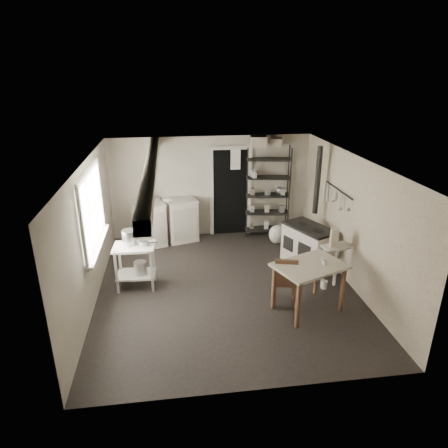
{
  "coord_description": "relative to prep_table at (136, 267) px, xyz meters",
  "views": [
    {
      "loc": [
        -0.89,
        -6.22,
        3.68
      ],
      "look_at": [
        0.0,
        0.3,
        1.1
      ],
      "focal_mm": 32.0,
      "sensor_mm": 36.0,
      "label": 1
    }
  ],
  "objects": [
    {
      "name": "ceiling",
      "position": [
        1.59,
        -0.22,
        1.9
      ],
      "size": [
        5.0,
        5.0,
        0.0
      ],
      "primitive_type": "plane",
      "rotation": [
        3.14,
        0.0,
        0.0
      ],
      "color": "white",
      "rests_on": "wall_back"
    },
    {
      "name": "wall_front",
      "position": [
        1.59,
        -2.72,
        0.75
      ],
      "size": [
        4.5,
        0.02,
        2.3
      ],
      "primitive_type": "cube",
      "color": "#B4AB99",
      "rests_on": "ground"
    },
    {
      "name": "utensil_rail",
      "position": [
        3.78,
        0.38,
        1.15
      ],
      "size": [
        0.06,
        1.2,
        0.44
      ],
      "primitive_type": null,
      "color": "silver",
      "rests_on": "wall_right"
    },
    {
      "name": "shelf_rack",
      "position": [
        2.87,
        2.08,
        0.55
      ],
      "size": [
        1.03,
        0.53,
        2.08
      ],
      "primitive_type": null,
      "rotation": [
        0.0,
        0.0,
        -0.16
      ],
      "color": "black",
      "rests_on": "ground"
    },
    {
      "name": "table_cup",
      "position": [
        3.01,
        -1.15,
        0.4
      ],
      "size": [
        0.12,
        0.12,
        0.09
      ],
      "primitive_type": "imported",
      "rotation": [
        0.0,
        0.0,
        0.36
      ],
      "color": "white",
      "rests_on": "work_table"
    },
    {
      "name": "doorway",
      "position": [
        2.04,
        2.25,
        0.6
      ],
      "size": [
        0.96,
        0.1,
        2.08
      ],
      "primitive_type": null,
      "color": "beige",
      "rests_on": "ground"
    },
    {
      "name": "wallpaper_panel",
      "position": [
        3.83,
        -0.22,
        0.75
      ],
      "size": [
        0.01,
        5.0,
        2.3
      ],
      "primitive_type": null,
      "color": "beige",
      "rests_on": "wall_right"
    },
    {
      "name": "floor",
      "position": [
        1.59,
        -0.22,
        -0.4
      ],
      "size": [
        5.0,
        5.0,
        0.0
      ],
      "primitive_type": "plane",
      "color": "black",
      "rests_on": "ground"
    },
    {
      "name": "flour_sack",
      "position": [
        2.98,
        1.52,
        -0.16
      ],
      "size": [
        0.42,
        0.38,
        0.43
      ],
      "primitive_type": "ellipsoid",
      "rotation": [
        0.0,
        0.0,
        0.25
      ],
      "color": "white",
      "rests_on": "ground"
    },
    {
      "name": "floor_crock",
      "position": [
        3.32,
        -0.51,
        -0.33
      ],
      "size": [
        0.13,
        0.13,
        0.14
      ],
      "primitive_type": "cylinder",
      "rotation": [
        0.0,
        0.0,
        0.11
      ],
      "color": "white",
      "rests_on": "ground"
    },
    {
      "name": "saucepan",
      "position": [
        0.17,
        -0.0,
        0.45
      ],
      "size": [
        0.19,
        0.19,
        0.09
      ],
      "primitive_type": "cylinder",
      "rotation": [
        0.0,
        0.0,
        -0.15
      ],
      "color": "silver",
      "rests_on": "prep_table"
    },
    {
      "name": "stockpot",
      "position": [
        -0.07,
        0.07,
        0.54
      ],
      "size": [
        0.33,
        0.33,
        0.27
      ],
      "primitive_type": "cylinder",
      "rotation": [
        0.0,
        0.0,
        0.4
      ],
      "color": "silver",
      "rests_on": "prep_table"
    },
    {
      "name": "wall_left",
      "position": [
        -0.66,
        -0.22,
        0.75
      ],
      "size": [
        0.02,
        5.0,
        2.3
      ],
      "primitive_type": "cube",
      "color": "#B4AB99",
      "rests_on": "ground"
    },
    {
      "name": "counter_cup",
      "position": [
        0.2,
        1.84,
        0.57
      ],
      "size": [
        0.15,
        0.15,
        0.1
      ],
      "primitive_type": "imported",
      "rotation": [
        0.0,
        0.0,
        0.15
      ],
      "color": "white",
      "rests_on": "base_cabinets"
    },
    {
      "name": "base_cabinets",
      "position": [
        0.52,
        1.96,
        0.06
      ],
      "size": [
        1.58,
        1.0,
        0.96
      ],
      "primitive_type": null,
      "rotation": [
        0.0,
        0.0,
        0.28
      ],
      "color": "beige",
      "rests_on": "ground"
    },
    {
      "name": "prep_table",
      "position": [
        0.0,
        0.0,
        0.0
      ],
      "size": [
        0.73,
        0.54,
        0.81
      ],
      "primitive_type": null,
      "rotation": [
        0.0,
        0.0,
        -0.06
      ],
      "color": "beige",
      "rests_on": "ground"
    },
    {
      "name": "wall_back",
      "position": [
        1.59,
        2.28,
        0.75
      ],
      "size": [
        4.5,
        0.02,
        2.3
      ],
      "primitive_type": "cube",
      "color": "#B4AB99",
      "rests_on": "ground"
    },
    {
      "name": "mixing_bowl",
      "position": [
        0.59,
        1.88,
        0.55
      ],
      "size": [
        0.35,
        0.35,
        0.07
      ],
      "primitive_type": "imported",
      "rotation": [
        0.0,
        0.0,
        0.37
      ],
      "color": "white",
      "rests_on": "base_cabinets"
    },
    {
      "name": "stovepipe",
      "position": [
        3.59,
        0.94,
        1.19
      ],
      "size": [
        0.13,
        0.13,
        1.42
      ],
      "primitive_type": null,
      "rotation": [
        0.0,
        0.0,
        -0.24
      ],
      "color": "black",
      "rests_on": "stove"
    },
    {
      "name": "work_table",
      "position": [
        2.79,
        -1.11,
        -0.02
      ],
      "size": [
        1.27,
        1.1,
        0.81
      ],
      "primitive_type": null,
      "rotation": [
        0.0,
        0.0,
        0.39
      ],
      "color": "beige",
      "rests_on": "ground"
    },
    {
      "name": "ceiling_beam",
      "position": [
        0.39,
        -0.22,
        1.8
      ],
      "size": [
        0.18,
        5.0,
        0.18
      ],
      "primitive_type": null,
      "color": "beige",
      "rests_on": "ceiling"
    },
    {
      "name": "wall_right",
      "position": [
        3.84,
        -0.22,
        0.75
      ],
      "size": [
        0.02,
        5.0,
        2.3
      ],
      "primitive_type": "cube",
      "color": "#B4AB99",
      "rests_on": "ground"
    },
    {
      "name": "side_ledge",
      "position": [
        3.52,
        -0.43,
        0.03
      ],
      "size": [
        0.56,
        0.38,
        0.79
      ],
      "primitive_type": null,
      "rotation": [
        0.0,
        0.0,
        0.21
      ],
      "color": "beige",
      "rests_on": "ground"
    },
    {
      "name": "storage_box_b",
      "position": [
        3.03,
        2.12,
        1.59
      ],
      "size": [
        0.32,
        0.31,
        0.17
      ],
      "primitive_type": "cube",
      "rotation": [
        0.0,
        0.0,
        -0.35
      ],
      "color": "beige",
      "rests_on": "shelf_rack"
    },
    {
      "name": "chair",
      "position": [
        2.48,
        -0.86,
        0.08
      ],
      "size": [
        0.45,
        0.46,
        0.89
      ],
      "primitive_type": null,
      "rotation": [
        0.0,
        0.0,
        -0.25
      ],
      "color": "brown",
      "rests_on": "ground"
    },
    {
      "name": "bucket",
      "position": [
        0.08,
        -0.03,
        -0.02
      ],
      "size": [
        0.22,
        0.22,
        0.24
      ],
      "primitive_type": "cylinder",
      "rotation": [
        0.0,
        0.0,
        0.0
      ],
      "color": "silver",
      "rests_on": "prep_table"
    },
    {
      "name": "window",
      "position": [
        -0.63,
        -0.02,
        1.1
      ],
      "size": [
        0.12,
        1.76,
        1.28
      ],
      "primitive_type": null,
      "color": "beige",
      "rests_on": "wall_left"
    },
    {
      "name": "shelf_jar",
      "position": [
        2.54,
        2.03,
        0.96
      ],
      "size": [
        0.09,
        0.09,
        0.18
      ],
      "primitive_type": "imported",
      "rotation": [
        0.0,
        0.0,
        0.16
      ],
      "color": "white",
      "rests_on": "shelf_rack"
    },
    {
      "name": "stove",
      "position": [
        3.32,
        0.44,
        0.04
      ],
      "size": [
        0.94,
        1.17,
        0.81
      ],
      "primitive_type": null,
      "rotation": [
        0.0,
        0.0,
        0.43
      ],
      "color": "beige",
      "rests_on": "ground"
    },
    {
      "name": "oats_box",
      "position": [
        3.45,
        -0.42,
        0.61
      ],
      "size": [
        0.18,
        0.23,
        0.31
      ],
      "primitive_type": "cube",
      "rotation": [
        0.0,
        0.0,
        -0.29
      ],
      "color": "beige",
      "rests_on": "side_ledge"
    },
    {
      "name": "storage_box_a",
      "position": [
        2.6,
        2.03,
        1.61
      ],
      "size": [
        0.36,
        0.33,
        0.23
      ],
      "primitive_type": "cube",
      "rotation": [
        0.0,
        0.0,
        -0.09
      ],
      "color": "beige",
      "rests_on": "shelf_rack"
    }
  ]
}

